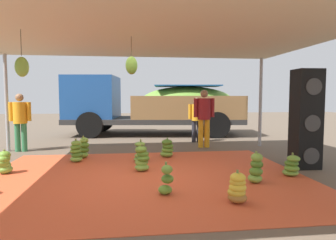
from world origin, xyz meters
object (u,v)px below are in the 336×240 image
object	(u,v)px
banana_bunch_6	(76,152)
cargo_truck_main	(150,104)
banana_bunch_11	(166,181)
speaker_stack	(306,119)
worker_0	(204,114)
worker_2	(20,118)
banana_bunch_7	(167,149)
worker_1	(196,116)
banana_bunch_9	(4,163)
banana_bunch_4	(256,169)
banana_bunch_10	(237,188)
banana_bunch_2	(292,166)
banana_bunch_5	(84,148)
banana_bunch_1	(141,153)
banana_bunch_3	(142,159)

from	to	relation	value
banana_bunch_6	cargo_truck_main	size ratio (longest dim) A/B	0.08
banana_bunch_11	speaker_stack	distance (m)	3.65
worker_0	worker_2	bearing A→B (deg)	-179.46
banana_bunch_7	cargo_truck_main	bearing A→B (deg)	91.39
cargo_truck_main	worker_1	bearing A→B (deg)	-58.36
worker_0	banana_bunch_9	bearing A→B (deg)	-150.92
speaker_stack	banana_bunch_7	bearing A→B (deg)	152.14
cargo_truck_main	banana_bunch_4	bearing A→B (deg)	-78.88
banana_bunch_11	speaker_stack	size ratio (longest dim) A/B	0.24
banana_bunch_9	cargo_truck_main	world-z (taller)	cargo_truck_main
banana_bunch_10	banana_bunch_9	bearing A→B (deg)	152.07
banana_bunch_2	banana_bunch_9	world-z (taller)	banana_bunch_9
banana_bunch_5	banana_bunch_10	distance (m)	4.55
banana_bunch_7	banana_bunch_10	size ratio (longest dim) A/B	1.04
banana_bunch_6	speaker_stack	bearing A→B (deg)	-13.51
banana_bunch_9	speaker_stack	xyz separation A→B (m)	(6.37, -0.24, 0.85)
banana_bunch_2	banana_bunch_11	size ratio (longest dim) A/B	0.89
worker_1	banana_bunch_5	bearing A→B (deg)	-146.12
banana_bunch_4	speaker_stack	xyz separation A→B (m)	(1.55, 1.00, 0.82)
banana_bunch_1	banana_bunch_10	world-z (taller)	banana_bunch_1
banana_bunch_7	banana_bunch_10	distance (m)	3.52
worker_0	banana_bunch_11	bearing A→B (deg)	-111.22
worker_1	banana_bunch_1	bearing A→B (deg)	-123.99
banana_bunch_3	worker_2	bearing A→B (deg)	141.13
banana_bunch_2	banana_bunch_11	xyz separation A→B (m)	(-2.58, -0.78, 0.03)
worker_0	speaker_stack	size ratio (longest dim) A/B	0.82
banana_bunch_2	banana_bunch_11	world-z (taller)	banana_bunch_11
banana_bunch_1	banana_bunch_7	distance (m)	0.87
banana_bunch_3	banana_bunch_5	distance (m)	2.09
banana_bunch_9	banana_bunch_3	bearing A→B (deg)	-1.74
banana_bunch_1	banana_bunch_7	bearing A→B (deg)	36.32
banana_bunch_2	cargo_truck_main	world-z (taller)	cargo_truck_main
banana_bunch_10	worker_0	xyz separation A→B (m)	(0.69, 4.86, 0.82)
banana_bunch_11	worker_2	size ratio (longest dim) A/B	0.32
banana_bunch_3	worker_1	distance (m)	4.38
banana_bunch_9	banana_bunch_10	distance (m)	4.66
banana_bunch_3	cargo_truck_main	xyz separation A→B (m)	(0.59, 6.16, 1.01)
banana_bunch_4	banana_bunch_10	bearing A→B (deg)	-126.41
banana_bunch_10	worker_0	bearing A→B (deg)	81.89
banana_bunch_7	speaker_stack	xyz separation A→B (m)	(2.88, -1.52, 0.86)
banana_bunch_3	banana_bunch_11	distance (m)	1.63
banana_bunch_1	banana_bunch_2	distance (m)	3.35
banana_bunch_2	banana_bunch_10	world-z (taller)	banana_bunch_10
banana_bunch_4	banana_bunch_10	xyz separation A→B (m)	(-0.70, -0.94, -0.04)
banana_bunch_7	worker_1	xyz separation A→B (m)	(1.32, 2.48, 0.67)
banana_bunch_6	cargo_truck_main	bearing A→B (deg)	67.33
banana_bunch_4	cargo_truck_main	xyz separation A→B (m)	(-1.44, 7.32, 1.00)
banana_bunch_7	banana_bunch_11	world-z (taller)	banana_bunch_11
banana_bunch_5	banana_bunch_1	bearing A→B (deg)	-25.57
banana_bunch_10	banana_bunch_11	bearing A→B (deg)	153.25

